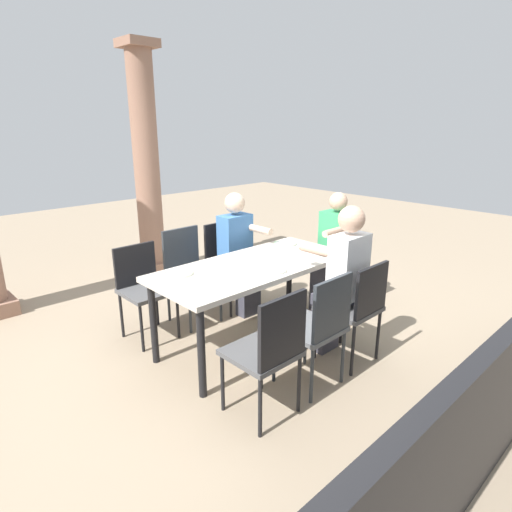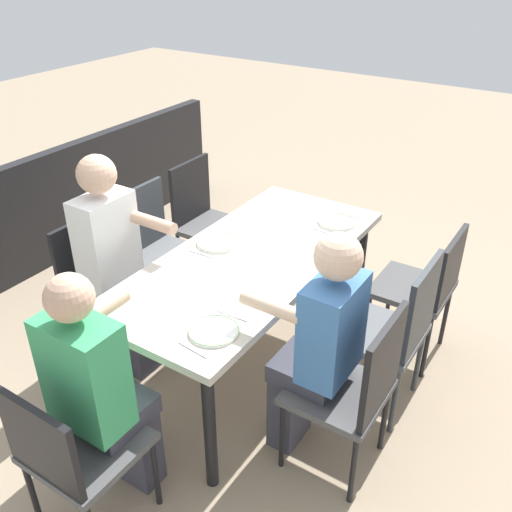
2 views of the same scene
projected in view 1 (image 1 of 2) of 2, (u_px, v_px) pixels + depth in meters
ground_plane at (254, 342)px, 4.02m from camera, size 16.00×16.00×0.00m
dining_table at (254, 272)px, 3.81m from camera, size 1.85×0.83×0.77m
chair_west_north at (143, 284)px, 4.01m from camera, size 0.44×0.44×0.88m
chair_west_south at (270, 347)px, 2.85m from camera, size 0.44×0.44×0.94m
chair_mid_north at (188, 269)px, 4.35m from camera, size 0.44×0.44×0.95m
chair_mid_south at (318, 323)px, 3.19m from camera, size 0.44×0.44×0.93m
chair_east_north at (227, 260)px, 4.69m from camera, size 0.44×0.44×0.93m
chair_east_south at (357, 305)px, 3.53m from camera, size 0.44×0.44×0.90m
chair_head_east at (342, 261)px, 4.75m from camera, size 0.44×0.44×0.85m
diner_woman_green at (341, 278)px, 3.59m from camera, size 0.35×0.50×1.35m
diner_man_white at (332, 249)px, 4.56m from camera, size 0.49×0.35×1.28m
diner_guest_third at (239, 249)px, 4.50m from camera, size 0.35×0.50×1.29m
stone_column_centre at (147, 166)px, 5.49m from camera, size 0.42×0.42×2.92m
patio_railing at (499, 399)px, 2.46m from camera, size 4.25×0.10×0.90m
plate_0 at (179, 273)px, 3.52m from camera, size 0.24×0.24×0.02m
fork_0 at (163, 278)px, 3.42m from camera, size 0.02×0.17×0.01m
spoon_0 at (194, 270)px, 3.62m from camera, size 0.03×0.17×0.01m
plate_1 at (272, 270)px, 3.60m from camera, size 0.25×0.25×0.02m
fork_1 at (259, 275)px, 3.51m from camera, size 0.03×0.17×0.01m
spoon_1 at (284, 267)px, 3.70m from camera, size 0.03×0.17×0.01m
plate_2 at (285, 244)px, 4.39m from camera, size 0.24×0.24×0.02m
fork_2 at (275, 247)px, 4.29m from camera, size 0.02×0.17×0.01m
spoon_2 at (295, 241)px, 4.49m from camera, size 0.03×0.17×0.01m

